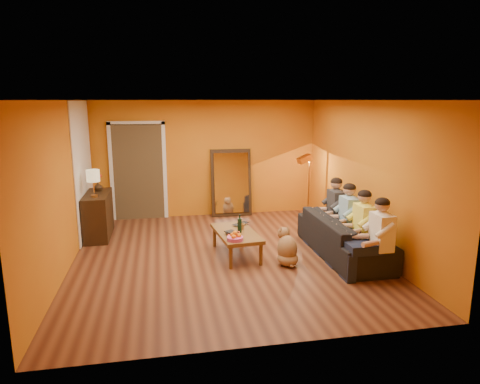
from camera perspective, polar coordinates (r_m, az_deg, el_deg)
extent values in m
cube|color=brown|center=(7.35, -1.98, -8.57)|extent=(5.00, 5.50, 0.00)
cube|color=white|center=(6.87, -2.14, 12.15)|extent=(5.00, 5.50, 0.00)
cube|color=#C77917|center=(9.69, -4.53, 4.42)|extent=(5.00, 0.00, 2.60)
cube|color=#C77917|center=(7.07, -22.51, 0.63)|extent=(0.00, 5.50, 2.60)
cube|color=#C77917|center=(7.77, 16.51, 2.02)|extent=(0.00, 5.50, 2.60)
cube|color=white|center=(8.76, -20.18, 2.88)|extent=(0.02, 1.90, 2.58)
cube|color=#3F2D19|center=(9.76, -13.36, 2.70)|extent=(1.06, 0.30, 2.10)
cube|color=white|center=(9.68, -16.76, 2.44)|extent=(0.08, 0.06, 2.20)
cube|color=white|center=(9.63, -10.00, 2.72)|extent=(0.08, 0.06, 2.20)
cube|color=white|center=(9.53, -13.70, 8.94)|extent=(1.22, 0.06, 0.08)
cube|color=black|center=(9.73, -1.18, 1.27)|extent=(0.92, 0.27, 1.51)
cube|color=white|center=(9.69, -1.14, 1.22)|extent=(0.78, 0.21, 1.35)
cube|color=black|center=(8.71, -18.37, -2.94)|extent=(0.44, 1.18, 0.85)
imported|color=black|center=(7.53, 13.63, -5.72)|extent=(2.27, 0.89, 0.66)
cylinder|color=black|center=(7.18, -0.05, -4.23)|extent=(0.07, 0.07, 0.31)
imported|color=#B27F3F|center=(7.38, 0.24, -4.61)|extent=(0.13, 0.13, 0.10)
imported|color=black|center=(7.62, 0.36, -4.37)|extent=(0.39, 0.37, 0.03)
imported|color=black|center=(7.04, -1.67, -5.78)|extent=(0.23, 0.28, 0.02)
imported|color=#B62D14|center=(7.04, -1.60, -5.59)|extent=(0.24, 0.29, 0.02)
imported|color=black|center=(7.02, -1.66, -5.49)|extent=(0.24, 0.26, 0.02)
imported|color=black|center=(8.83, -18.39, 0.71)|extent=(0.17, 0.17, 0.18)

